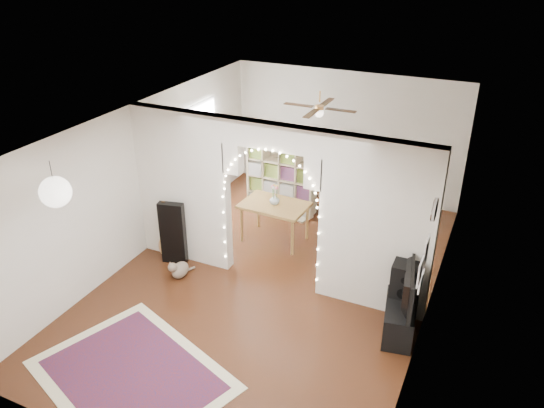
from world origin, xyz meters
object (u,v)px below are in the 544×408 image
at_px(floor_speaker, 404,294).
at_px(dining_chair_left, 345,200).
at_px(acoustic_guitar, 167,239).
at_px(media_console, 399,317).
at_px(bookcase, 282,178).
at_px(dining_table, 275,208).
at_px(dining_chair_right, 294,202).

xyz_separation_m(floor_speaker, dining_chair_left, (-1.84, 3.05, -0.23)).
distance_m(acoustic_guitar, floor_speaker, 4.11).
height_order(media_console, dining_chair_left, dining_chair_left).
relative_size(bookcase, dining_table, 1.18).
distance_m(dining_table, dining_chair_right, 1.31).
bearing_deg(acoustic_guitar, media_console, -18.53).
bearing_deg(dining_chair_right, acoustic_guitar, -135.18).
bearing_deg(floor_speaker, dining_chair_left, 120.39).
relative_size(floor_speaker, dining_chair_left, 1.67).
relative_size(acoustic_guitar, media_console, 0.97).
height_order(acoustic_guitar, bookcase, bookcase).
relative_size(dining_table, dining_chair_right, 2.48).
bearing_deg(dining_table, dining_chair_left, 65.40).
height_order(floor_speaker, dining_chair_left, floor_speaker).
xyz_separation_m(bookcase, dining_table, (0.38, -1.19, -0.05)).
xyz_separation_m(dining_table, dining_chair_left, (0.85, 1.64, -0.40)).
height_order(media_console, dining_table, dining_table).
distance_m(media_console, dining_chair_left, 3.74).
height_order(acoustic_guitar, dining_chair_left, acoustic_guitar).
height_order(floor_speaker, dining_chair_right, floor_speaker).
bearing_deg(dining_chair_left, media_console, -54.59).
bearing_deg(bookcase, dining_chair_right, 24.03).
distance_m(bookcase, dining_table, 1.25).
height_order(dining_table, dining_chair_left, dining_table).
distance_m(floor_speaker, dining_table, 3.04).
bearing_deg(media_console, acoustic_guitar, 167.05).
relative_size(bookcase, dining_chair_left, 2.41).
bearing_deg(floor_speaker, media_console, -90.69).
bearing_deg(dining_chair_right, media_console, -64.13).
relative_size(acoustic_guitar, floor_speaker, 0.96).
distance_m(floor_speaker, bookcase, 4.03).
relative_size(bookcase, dining_chair_right, 2.93).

